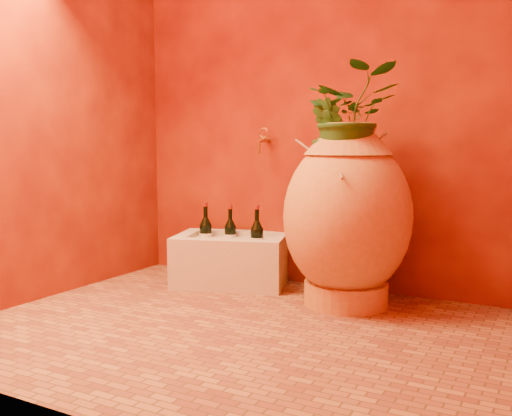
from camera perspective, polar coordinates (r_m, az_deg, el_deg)
The scene contains 11 objects.
floor at distance 2.77m, azimuth -2.03°, elevation -12.04°, with size 2.50×2.50×0.00m, color #975B31.
wall_back at distance 3.55m, azimuth 6.34°, elevation 12.40°, with size 2.50×0.02×2.50m, color #620F05.
wall_left at distance 3.46m, azimuth -20.66°, elevation 12.18°, with size 0.02×2.00×2.50m, color #620F05.
amphora at distance 3.11m, azimuth 9.10°, elevation -0.77°, with size 0.89×0.89×0.99m.
stone_basin at distance 3.59m, azimuth -2.51°, elevation -5.27°, with size 0.78×0.66×0.31m.
wine_bottle_a at distance 3.69m, azimuth -5.05°, elevation -2.75°, with size 0.08×0.08×0.33m.
wine_bottle_b at distance 3.50m, azimuth 0.09°, elevation -3.21°, with size 0.08×0.08×0.33m.
wine_bottle_c at distance 3.68m, azimuth -2.58°, elevation -2.85°, with size 0.08×0.08×0.31m.
wall_tap at distance 3.60m, azimuth 0.69°, elevation 6.89°, with size 0.07×0.15×0.16m.
plant_main at distance 3.07m, azimuth 9.43°, elevation 9.08°, with size 0.48×0.41×0.53m, color #1C491A.
plant_side at distance 3.07m, azimuth 7.34°, elevation 7.22°, with size 0.21×0.17×0.39m, color #1C491A.
Camera 1 is at (1.34, -2.26, 0.88)m, focal length 40.00 mm.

